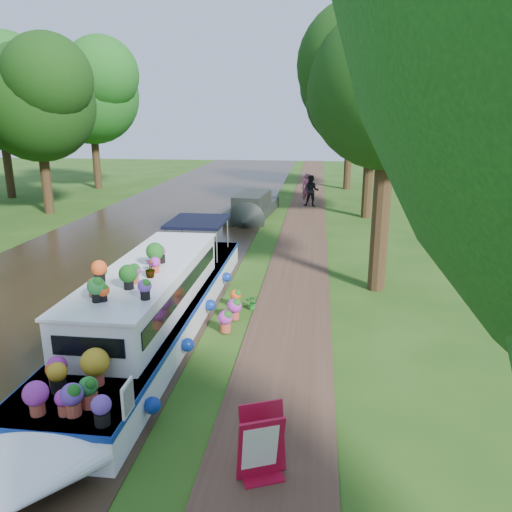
# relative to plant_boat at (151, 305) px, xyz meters

# --- Properties ---
(ground) EXTENTS (100.00, 100.00, 0.00)m
(ground) POSITION_rel_plant_boat_xyz_m (2.25, 1.35, -0.85)
(ground) COLOR #224611
(ground) RESTS_ON ground
(canal_water) EXTENTS (10.00, 100.00, 0.02)m
(canal_water) POSITION_rel_plant_boat_xyz_m (-3.75, 1.35, -0.84)
(canal_water) COLOR black
(canal_water) RESTS_ON ground
(towpath) EXTENTS (2.20, 100.00, 0.03)m
(towpath) POSITION_rel_plant_boat_xyz_m (3.45, 1.35, -0.84)
(towpath) COLOR #422B1E
(towpath) RESTS_ON ground
(plant_boat) EXTENTS (2.29, 13.52, 2.27)m
(plant_boat) POSITION_rel_plant_boat_xyz_m (0.00, 0.00, 0.00)
(plant_boat) COLOR white
(plant_boat) RESTS_ON canal_water
(tree_near_overhang) EXTENTS (5.52, 5.28, 8.99)m
(tree_near_overhang) POSITION_rel_plant_boat_xyz_m (6.04, 4.41, 5.75)
(tree_near_overhang) COLOR black
(tree_near_overhang) RESTS_ON ground
(tree_near_mid) EXTENTS (6.90, 6.60, 9.40)m
(tree_near_mid) POSITION_rel_plant_boat_xyz_m (6.73, 16.43, 5.58)
(tree_near_mid) COLOR black
(tree_near_mid) RESTS_ON ground
(tree_near_far) EXTENTS (7.59, 7.26, 10.30)m
(tree_near_far) POSITION_rel_plant_boat_xyz_m (6.23, 27.44, 6.20)
(tree_near_far) COLOR black
(tree_near_far) RESTS_ON ground
(tree_far_c) EXTENTS (7.13, 6.82, 9.59)m
(tree_far_c) POSITION_rel_plant_boat_xyz_m (-11.27, 15.43, 5.67)
(tree_far_c) COLOR black
(tree_far_c) RESTS_ON ground
(tree_far_d) EXTENTS (8.05, 7.70, 10.85)m
(tree_far_d) POSITION_rel_plant_boat_xyz_m (-12.77, 25.44, 6.55)
(tree_far_d) COLOR black
(tree_far_d) RESTS_ON ground
(second_boat) EXTENTS (2.43, 6.84, 1.30)m
(second_boat) POSITION_rel_plant_boat_xyz_m (0.50, 15.75, -0.32)
(second_boat) COLOR black
(second_boat) RESTS_ON canal_water
(sandwich_board) EXTENTS (0.78, 0.81, 1.14)m
(sandwich_board) POSITION_rel_plant_boat_xyz_m (3.35, -4.81, -0.31)
(sandwich_board) COLOR #A90C28
(sandwich_board) RESTS_ON towpath
(pedestrian_pink) EXTENTS (0.78, 0.61, 1.90)m
(pedestrian_pink) POSITION_rel_plant_boat_xyz_m (3.39, 20.32, 0.13)
(pedestrian_pink) COLOR #D557A3
(pedestrian_pink) RESTS_ON towpath
(pedestrian_dark) EXTENTS (1.05, 0.88, 1.91)m
(pedestrian_dark) POSITION_rel_plant_boat_xyz_m (3.68, 19.30, 0.13)
(pedestrian_dark) COLOR black
(pedestrian_dark) RESTS_ON towpath
(verge_plant) EXTENTS (0.41, 0.35, 0.44)m
(verge_plant) POSITION_rel_plant_boat_xyz_m (2.30, 2.11, -0.63)
(verge_plant) COLOR #217124
(verge_plant) RESTS_ON ground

